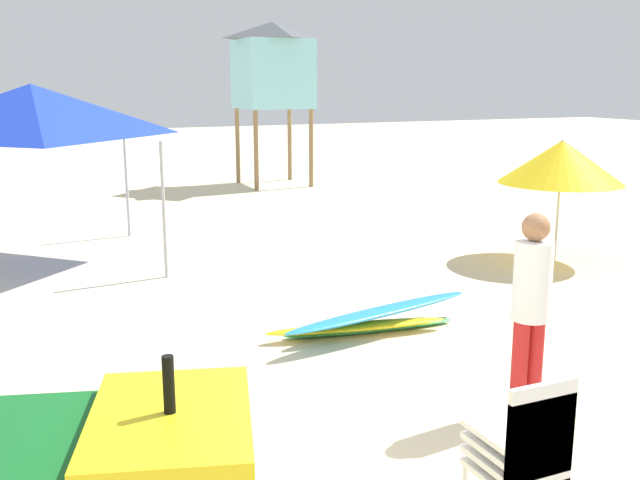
{
  "coord_description": "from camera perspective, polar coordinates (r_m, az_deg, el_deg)",
  "views": [
    {
      "loc": [
        -2.36,
        -3.93,
        2.83
      ],
      "look_at": [
        0.9,
        3.36,
        1.07
      ],
      "focal_mm": 40.77,
      "sensor_mm": 36.0,
      "label": 1
    }
  ],
  "objects": [
    {
      "name": "stacked_plastic_chairs",
      "position": [
        4.75,
        15.83,
        -15.31
      ],
      "size": [
        0.48,
        0.48,
        1.11
      ],
      "color": "white",
      "rests_on": "ground"
    },
    {
      "name": "surfboard_pile",
      "position": [
        8.31,
        3.99,
        -6.22
      ],
      "size": [
        2.63,
        0.88,
        0.32
      ],
      "color": "green",
      "rests_on": "ground"
    },
    {
      "name": "lifeguard_near_left",
      "position": [
        6.35,
        16.24,
        -4.6
      ],
      "size": [
        0.32,
        0.32,
        1.77
      ],
      "color": "red",
      "rests_on": "ground"
    },
    {
      "name": "popup_canopy",
      "position": [
        11.91,
        -21.65,
        9.43
      ],
      "size": [
        3.21,
        3.21,
        2.78
      ],
      "color": "#B2B2B7",
      "rests_on": "ground"
    },
    {
      "name": "lifeguard_tower",
      "position": [
        19.97,
        -3.74,
        13.51
      ],
      "size": [
        1.98,
        1.98,
        4.33
      ],
      "color": "olive",
      "rests_on": "ground"
    },
    {
      "name": "beach_umbrella_mid",
      "position": [
        12.02,
        18.42,
        5.84
      ],
      "size": [
        1.93,
        1.93,
        1.92
      ],
      "color": "beige",
      "rests_on": "ground"
    }
  ]
}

